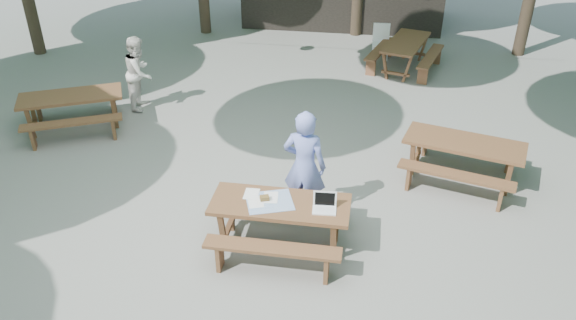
{
  "coord_description": "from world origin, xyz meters",
  "views": [
    {
      "loc": [
        1.62,
        -7.54,
        5.37
      ],
      "look_at": [
        0.46,
        -0.37,
        1.05
      ],
      "focal_mm": 35.0,
      "sensor_mm": 36.0,
      "label": 1
    }
  ],
  "objects_px": {
    "main_picnic_table": "(280,223)",
    "second_person": "(140,73)",
    "picnic_table_nw": "(73,111)",
    "woman": "(305,166)",
    "plastic_chair": "(380,49)"
  },
  "relations": [
    {
      "from": "woman",
      "to": "plastic_chair",
      "type": "relative_size",
      "value": 2.05
    },
    {
      "from": "woman",
      "to": "plastic_chair",
      "type": "height_order",
      "value": "woman"
    },
    {
      "from": "woman",
      "to": "second_person",
      "type": "bearing_deg",
      "value": -32.58
    },
    {
      "from": "woman",
      "to": "picnic_table_nw",
      "type": "bearing_deg",
      "value": -16.05
    },
    {
      "from": "main_picnic_table",
      "to": "second_person",
      "type": "height_order",
      "value": "second_person"
    },
    {
      "from": "main_picnic_table",
      "to": "woman",
      "type": "xyz_separation_m",
      "value": [
        0.24,
        0.77,
        0.54
      ]
    },
    {
      "from": "main_picnic_table",
      "to": "second_person",
      "type": "distance_m",
      "value": 5.73
    },
    {
      "from": "picnic_table_nw",
      "to": "woman",
      "type": "relative_size",
      "value": 1.3
    },
    {
      "from": "second_person",
      "to": "plastic_chair",
      "type": "height_order",
      "value": "second_person"
    },
    {
      "from": "plastic_chair",
      "to": "second_person",
      "type": "bearing_deg",
      "value": -144.4
    },
    {
      "from": "main_picnic_table",
      "to": "plastic_chair",
      "type": "relative_size",
      "value": 2.22
    },
    {
      "from": "picnic_table_nw",
      "to": "second_person",
      "type": "height_order",
      "value": "second_person"
    },
    {
      "from": "picnic_table_nw",
      "to": "main_picnic_table",
      "type": "bearing_deg",
      "value": -57.62
    },
    {
      "from": "woman",
      "to": "plastic_chair",
      "type": "bearing_deg",
      "value": -90.18
    },
    {
      "from": "plastic_chair",
      "to": "woman",
      "type": "bearing_deg",
      "value": -99.86
    }
  ]
}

